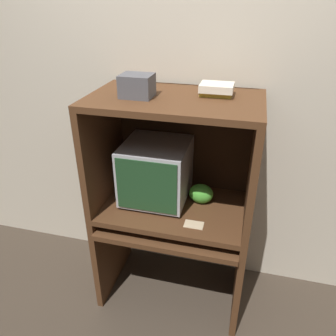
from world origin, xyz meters
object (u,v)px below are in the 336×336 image
Objects in this scene: keyboard at (144,220)px; book_stack at (217,89)px; snack_bag at (201,194)px; crt_monitor at (156,171)px; mouse at (186,225)px; storage_box at (137,86)px.

keyboard is 0.94m from book_stack.
book_stack is (0.05, 0.00, 0.69)m from snack_bag.
crt_monitor is 2.68× the size of snack_bag.
mouse is (0.27, 0.02, 0.00)m from keyboard.
storage_box is at bearing -160.76° from snack_bag.
book_stack is (0.35, 0.03, 0.55)m from crt_monitor.
storage_box reaches higher than book_stack.
storage_box reaches higher than snack_bag.
snack_bag is at bearing -174.98° from book_stack.
keyboard is (-0.04, -0.16, -0.29)m from crt_monitor.
crt_monitor is 0.59m from storage_box.
book_stack is (0.11, 0.17, 0.83)m from mouse.
crt_monitor is at bearing -175.25° from snack_bag.
crt_monitor is 2.32× the size of book_stack.
mouse is 0.86m from book_stack.
book_stack is 1.05× the size of storage_box.
storage_box reaches higher than mouse.
book_stack is at bearing 4.79° from crt_monitor.
book_stack is 0.44m from storage_box.
keyboard is 2.24× the size of book_stack.
mouse is at bearing -124.08° from book_stack.
mouse is 0.37× the size of snack_bag.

